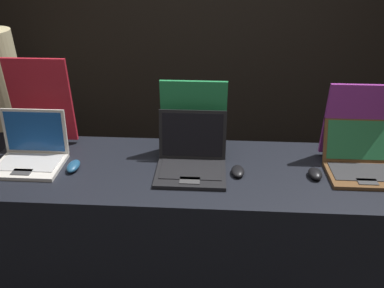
{
  "coord_description": "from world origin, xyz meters",
  "views": [
    {
      "loc": [
        0.09,
        -1.31,
        2.06
      ],
      "look_at": [
        -0.01,
        0.32,
        1.14
      ],
      "focal_mm": 35.0,
      "sensor_mm": 36.0,
      "label": 1
    }
  ],
  "objects_px": {
    "promo_stand_front": "(42,104)",
    "promo_stand_middle": "(194,119)",
    "laptop_middle": "(191,158)",
    "person_bystander": "(7,114)",
    "laptop_front": "(31,152)",
    "mouse_front": "(73,166)",
    "mouse_back": "(315,174)",
    "laptop_back": "(360,161)",
    "mouse_middle": "(238,171)",
    "promo_stand_back": "(356,124)"
  },
  "relations": [
    {
      "from": "person_bystander",
      "to": "promo_stand_back",
      "type": "bearing_deg",
      "value": -15.39
    },
    {
      "from": "mouse_front",
      "to": "promo_stand_back",
      "type": "height_order",
      "value": "promo_stand_back"
    },
    {
      "from": "mouse_front",
      "to": "promo_stand_front",
      "type": "height_order",
      "value": "promo_stand_front"
    },
    {
      "from": "mouse_front",
      "to": "person_bystander",
      "type": "relative_size",
      "value": 0.07
    },
    {
      "from": "mouse_back",
      "to": "promo_stand_middle",
      "type": "bearing_deg",
      "value": 159.46
    },
    {
      "from": "promo_stand_front",
      "to": "mouse_middle",
      "type": "bearing_deg",
      "value": -14.14
    },
    {
      "from": "laptop_back",
      "to": "promo_stand_front",
      "type": "bearing_deg",
      "value": 173.08
    },
    {
      "from": "mouse_back",
      "to": "person_bystander",
      "type": "height_order",
      "value": "person_bystander"
    },
    {
      "from": "promo_stand_front",
      "to": "person_bystander",
      "type": "distance_m",
      "value": 0.88
    },
    {
      "from": "mouse_front",
      "to": "laptop_back",
      "type": "height_order",
      "value": "laptop_back"
    },
    {
      "from": "laptop_front",
      "to": "promo_stand_middle",
      "type": "distance_m",
      "value": 0.88
    },
    {
      "from": "laptop_front",
      "to": "person_bystander",
      "type": "distance_m",
      "value": 1.0
    },
    {
      "from": "laptop_middle",
      "to": "promo_stand_middle",
      "type": "xyz_separation_m",
      "value": [
        -0.0,
        0.19,
        0.13
      ]
    },
    {
      "from": "mouse_front",
      "to": "laptop_middle",
      "type": "height_order",
      "value": "laptop_middle"
    },
    {
      "from": "mouse_back",
      "to": "person_bystander",
      "type": "xyz_separation_m",
      "value": [
        -2.06,
        0.85,
        -0.12
      ]
    },
    {
      "from": "promo_stand_middle",
      "to": "promo_stand_back",
      "type": "xyz_separation_m",
      "value": [
        0.86,
        -0.01,
        0.0
      ]
    },
    {
      "from": "mouse_front",
      "to": "mouse_back",
      "type": "bearing_deg",
      "value": 0.03
    },
    {
      "from": "laptop_middle",
      "to": "person_bystander",
      "type": "height_order",
      "value": "person_bystander"
    },
    {
      "from": "mouse_front",
      "to": "mouse_middle",
      "type": "relative_size",
      "value": 1.08
    },
    {
      "from": "mouse_middle",
      "to": "laptop_middle",
      "type": "bearing_deg",
      "value": 171.22
    },
    {
      "from": "mouse_front",
      "to": "person_bystander",
      "type": "height_order",
      "value": "person_bystander"
    },
    {
      "from": "mouse_front",
      "to": "laptop_middle",
      "type": "xyz_separation_m",
      "value": [
        0.61,
        0.04,
        0.05
      ]
    },
    {
      "from": "person_bystander",
      "to": "laptop_middle",
      "type": "bearing_deg",
      "value": -29.54
    },
    {
      "from": "promo_stand_front",
      "to": "promo_stand_back",
      "type": "bearing_deg",
      "value": -1.98
    },
    {
      "from": "promo_stand_middle",
      "to": "person_bystander",
      "type": "bearing_deg",
      "value": 156.66
    },
    {
      "from": "laptop_front",
      "to": "mouse_middle",
      "type": "distance_m",
      "value": 1.09
    },
    {
      "from": "mouse_middle",
      "to": "promo_stand_back",
      "type": "height_order",
      "value": "promo_stand_back"
    },
    {
      "from": "mouse_front",
      "to": "laptop_back",
      "type": "distance_m",
      "value": 1.48
    },
    {
      "from": "promo_stand_front",
      "to": "promo_stand_middle",
      "type": "xyz_separation_m",
      "value": [
        0.85,
        -0.05,
        -0.05
      ]
    },
    {
      "from": "mouse_front",
      "to": "person_bystander",
      "type": "bearing_deg",
      "value": 133.77
    },
    {
      "from": "mouse_front",
      "to": "promo_stand_front",
      "type": "distance_m",
      "value": 0.43
    },
    {
      "from": "laptop_front",
      "to": "laptop_middle",
      "type": "height_order",
      "value": "laptop_middle"
    },
    {
      "from": "promo_stand_back",
      "to": "person_bystander",
      "type": "xyz_separation_m",
      "value": [
        -2.29,
        0.63,
        -0.3
      ]
    },
    {
      "from": "person_bystander",
      "to": "mouse_middle",
      "type": "bearing_deg",
      "value": -26.91
    },
    {
      "from": "promo_stand_front",
      "to": "promo_stand_middle",
      "type": "height_order",
      "value": "promo_stand_front"
    },
    {
      "from": "mouse_middle",
      "to": "laptop_back",
      "type": "relative_size",
      "value": 0.31
    },
    {
      "from": "promo_stand_front",
      "to": "promo_stand_back",
      "type": "distance_m",
      "value": 1.72
    },
    {
      "from": "mouse_middle",
      "to": "promo_stand_back",
      "type": "bearing_deg",
      "value": 19.12
    },
    {
      "from": "mouse_front",
      "to": "promo_stand_back",
      "type": "bearing_deg",
      "value": 8.54
    },
    {
      "from": "laptop_back",
      "to": "laptop_middle",
      "type": "bearing_deg",
      "value": -178.01
    },
    {
      "from": "laptop_middle",
      "to": "mouse_back",
      "type": "xyz_separation_m",
      "value": [
        0.63,
        -0.04,
        -0.04
      ]
    },
    {
      "from": "promo_stand_front",
      "to": "laptop_back",
      "type": "distance_m",
      "value": 1.74
    },
    {
      "from": "laptop_front",
      "to": "promo_stand_middle",
      "type": "height_order",
      "value": "promo_stand_middle"
    },
    {
      "from": "laptop_back",
      "to": "mouse_back",
      "type": "bearing_deg",
      "value": -163.09
    },
    {
      "from": "laptop_middle",
      "to": "mouse_back",
      "type": "distance_m",
      "value": 0.63
    },
    {
      "from": "promo_stand_front",
      "to": "laptop_front",
      "type": "bearing_deg",
      "value": -90.0
    },
    {
      "from": "promo_stand_front",
      "to": "laptop_back",
      "type": "bearing_deg",
      "value": -6.92
    },
    {
      "from": "mouse_back",
      "to": "promo_stand_front",
      "type": "bearing_deg",
      "value": 169.29
    },
    {
      "from": "person_bystander",
      "to": "laptop_back",
      "type": "bearing_deg",
      "value": -18.79
    },
    {
      "from": "promo_stand_back",
      "to": "person_bystander",
      "type": "height_order",
      "value": "person_bystander"
    }
  ]
}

